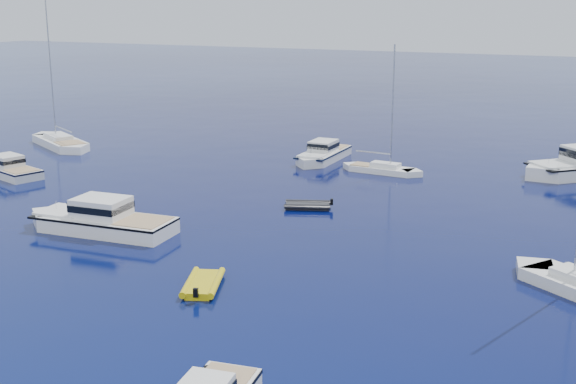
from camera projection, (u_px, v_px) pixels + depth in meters
name	position (u px, v px, depth m)	size (l,w,h in m)	color
motor_cruiser_centre	(100.00, 231.00, 48.52)	(3.40, 11.11, 2.92)	silver
motor_cruiser_far_l	(8.00, 175.00, 64.29)	(2.67, 8.72, 2.29)	silver
motor_cruiser_horizon	(322.00, 161.00, 70.14)	(2.82, 9.23, 2.42)	silver
sailboat_centre	(382.00, 173.00, 65.22)	(2.04, 7.83, 11.51)	white
sailboat_far_l	(61.00, 146.00, 77.02)	(3.12, 12.00, 17.64)	white
tender_yellow	(203.00, 288.00, 38.96)	(2.14, 3.96, 0.95)	gold
tender_grey_far	(308.00, 208.00, 53.93)	(1.92, 3.47, 0.95)	black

